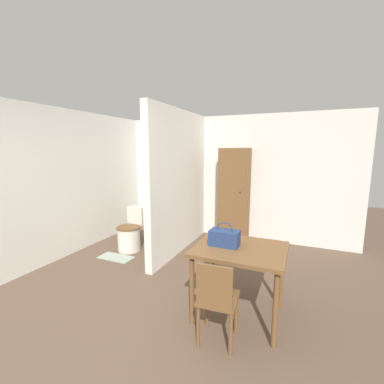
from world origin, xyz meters
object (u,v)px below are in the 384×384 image
Objects in this scene: dining_table at (240,256)px; toilet at (131,233)px; wooden_cabinet at (234,195)px; wooden_chair at (217,299)px; handbag at (224,238)px.

toilet is (-2.27, 1.12, -0.39)m from dining_table.
wooden_cabinet is (1.60, 1.26, 0.63)m from toilet.
wooden_cabinet is at bearing 97.15° from wooden_chair.
wooden_cabinet is (-0.58, 2.89, 0.46)m from wooden_chair.
toilet is 2.41× the size of handbag.
handbag reaches higher than toilet.
handbag is at bearing 95.04° from wooden_chair.
wooden_chair is 2.73m from toilet.
wooden_cabinet is at bearing 105.75° from dining_table.
dining_table is 1.13× the size of wooden_chair.
wooden_chair is at bearing -99.88° from dining_table.
handbag is at bearing -28.26° from toilet.
toilet is at bearing 139.04° from wooden_chair.
wooden_chair is at bearing -78.59° from wooden_cabinet.
handbag is (-0.08, 0.50, 0.42)m from wooden_chair.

